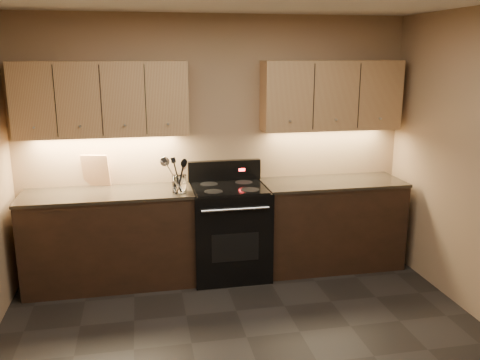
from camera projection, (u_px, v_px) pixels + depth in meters
wall_back at (216, 145)px, 5.24m from camera, size 4.00×0.04×2.60m
counter_left at (110, 238)px, 4.95m from camera, size 1.62×0.62×0.93m
counter_right at (331, 223)px, 5.38m from camera, size 1.46×0.62×0.93m
stove at (229, 230)px, 5.15m from camera, size 0.76×0.68×1.14m
upper_cab_left at (102, 99)px, 4.77m from camera, size 1.60×0.30×0.70m
upper_cab_right at (331, 95)px, 5.20m from camera, size 1.44×0.30×0.70m
outlet_plate at (87, 167)px, 5.04m from camera, size 0.08×0.01×0.12m
utensil_crock at (179, 184)px, 4.83m from camera, size 0.15×0.15×0.17m
cutting_board at (96, 171)px, 5.02m from camera, size 0.28×0.16×0.33m
wooden_spoon at (177, 176)px, 4.80m from camera, size 0.15×0.13×0.29m
black_spoon at (177, 173)px, 4.83m from camera, size 0.13×0.14×0.33m
black_turner at (180, 174)px, 4.80m from camera, size 0.16×0.17×0.35m
steel_spatula at (181, 171)px, 4.81m from camera, size 0.26×0.14×0.39m
steel_skimmer at (182, 173)px, 4.80m from camera, size 0.25×0.14×0.36m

